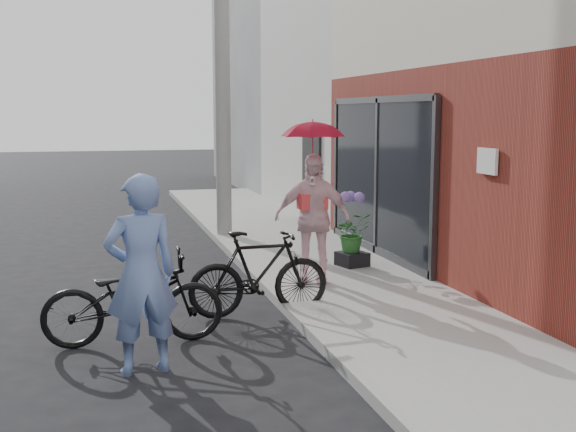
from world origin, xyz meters
name	(u,v)px	position (x,y,z in m)	size (l,w,h in m)	color
ground	(222,341)	(0.00, 0.00, 0.00)	(80.00, 80.00, 0.00)	black
sidewalk	(346,281)	(2.10, 2.00, 0.06)	(2.20, 24.00, 0.12)	#979792
curb	(265,286)	(0.94, 2.00, 0.06)	(0.12, 24.00, 0.12)	#9E9E99
plaster_building	(449,66)	(7.20, 9.00, 3.50)	(8.00, 6.00, 7.00)	silver
east_building_far	(350,79)	(7.20, 16.00, 3.50)	(8.00, 8.00, 7.00)	slate
utility_pole	(222,50)	(1.10, 6.00, 3.50)	(0.28, 0.28, 7.00)	#9E9E99
officer	(141,274)	(-0.85, -0.71, 0.92)	(0.67, 0.44, 1.84)	#6F89C6
bike_left	(133,299)	(-0.89, 0.13, 0.48)	(0.64, 1.84, 0.96)	black
bike_right	(259,273)	(0.60, 0.86, 0.51)	(0.48, 1.69, 1.02)	black
kimono_woman	(312,218)	(1.55, 1.83, 0.98)	(1.01, 0.42, 1.72)	silver
parasol	(313,127)	(1.55, 1.83, 2.19)	(0.80, 0.80, 0.70)	red
planter	(352,259)	(2.43, 2.66, 0.22)	(0.39, 0.39, 0.21)	black
potted_plant	(352,233)	(2.43, 2.66, 0.62)	(0.53, 0.46, 0.59)	#286428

